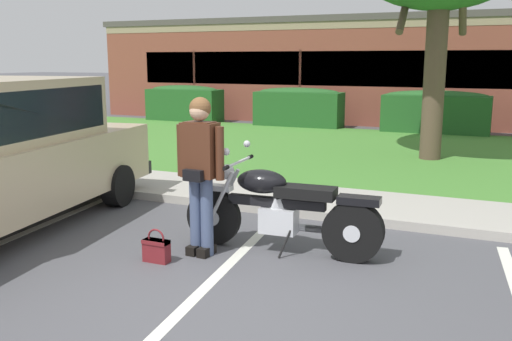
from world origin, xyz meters
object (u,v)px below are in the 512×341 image
(brick_building, at_px, (440,69))
(rider_person, at_px, (200,165))
(hedge_center_left, at_px, (299,107))
(handbag, at_px, (156,249))
(hedge_left, at_px, (184,103))
(hedge_center_right, at_px, (436,111))
(motorcycle, at_px, (289,210))

(brick_building, bearing_deg, rider_person, -92.29)
(rider_person, bearing_deg, hedge_center_left, 104.40)
(handbag, relative_size, hedge_left, 0.14)
(hedge_left, xyz_separation_m, hedge_center_left, (4.09, 0.00, 0.00))
(brick_building, bearing_deg, hedge_center_right, -84.78)
(rider_person, height_order, handbag, rider_person)
(hedge_left, height_order, hedge_center_right, same)
(hedge_center_left, bearing_deg, hedge_left, -180.00)
(hedge_center_right, bearing_deg, rider_person, -95.69)
(motorcycle, bearing_deg, handbag, -144.73)
(motorcycle, xyz_separation_m, handbag, (-1.16, -0.82, -0.34))
(hedge_center_right, relative_size, brick_building, 0.12)
(hedge_left, height_order, brick_building, brick_building)
(hedge_center_right, bearing_deg, brick_building, 95.22)
(handbag, distance_m, brick_building, 17.21)
(motorcycle, distance_m, brick_building, 16.33)
(motorcycle, height_order, hedge_center_left, hedge_center_left)
(motorcycle, distance_m, hedge_left, 13.58)
(motorcycle, distance_m, hedge_center_right, 11.06)
(hedge_left, bearing_deg, hedge_center_left, 0.00)
(rider_person, height_order, brick_building, brick_building)
(hedge_center_right, bearing_deg, handbag, -97.00)
(hedge_left, bearing_deg, rider_person, -58.49)
(rider_person, relative_size, handbag, 4.74)
(hedge_center_right, distance_m, brick_building, 5.36)
(motorcycle, relative_size, hedge_center_left, 0.83)
(rider_person, distance_m, hedge_center_right, 11.53)
(hedge_center_right, height_order, brick_building, brick_building)
(brick_building, bearing_deg, handbag, -93.28)
(rider_person, distance_m, handbag, 0.99)
(handbag, distance_m, hedge_center_left, 12.18)
(hedge_left, height_order, hedge_center_left, same)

